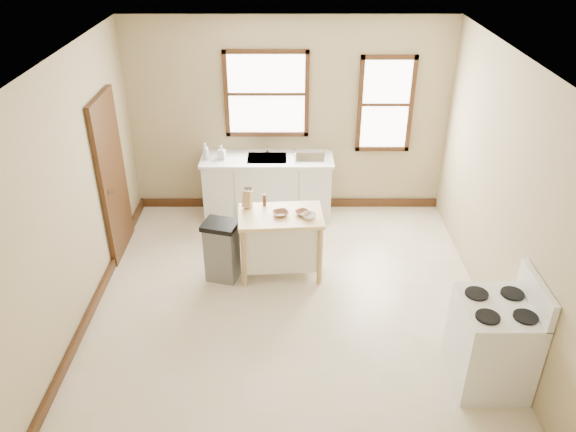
{
  "coord_description": "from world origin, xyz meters",
  "views": [
    {
      "loc": [
        -0.01,
        -5.05,
        4.09
      ],
      "look_at": [
        -0.01,
        0.4,
        1.0
      ],
      "focal_mm": 35.0,
      "sensor_mm": 36.0,
      "label": 1
    }
  ],
  "objects_px": {
    "gas_stove": "(494,332)",
    "trash_bin": "(222,251)",
    "pepper_grinder": "(264,200)",
    "bowl_a": "(281,214)",
    "kitchen_island": "(281,243)",
    "soap_bottle_b": "(222,152)",
    "bowl_b": "(303,213)",
    "dish_rack": "(310,155)",
    "knife_block": "(248,200)",
    "bowl_c": "(309,216)",
    "soap_bottle_a": "(206,151)"
  },
  "relations": [
    {
      "from": "knife_block",
      "to": "bowl_a",
      "type": "xyz_separation_m",
      "value": [
        0.4,
        -0.21,
        -0.08
      ]
    },
    {
      "from": "knife_block",
      "to": "gas_stove",
      "type": "height_order",
      "value": "gas_stove"
    },
    {
      "from": "kitchen_island",
      "to": "gas_stove",
      "type": "xyz_separation_m",
      "value": [
        2.0,
        -1.82,
        0.17
      ]
    },
    {
      "from": "dish_rack",
      "to": "bowl_b",
      "type": "distance_m",
      "value": 1.44
    },
    {
      "from": "soap_bottle_b",
      "to": "knife_block",
      "type": "xyz_separation_m",
      "value": [
        0.43,
        -1.22,
        -0.1
      ]
    },
    {
      "from": "soap_bottle_b",
      "to": "bowl_a",
      "type": "relative_size",
      "value": 1.1
    },
    {
      "from": "soap_bottle_b",
      "to": "trash_bin",
      "type": "bearing_deg",
      "value": -71.24
    },
    {
      "from": "kitchen_island",
      "to": "pepper_grinder",
      "type": "relative_size",
      "value": 6.69
    },
    {
      "from": "gas_stove",
      "to": "trash_bin",
      "type": "bearing_deg",
      "value": 148.11
    },
    {
      "from": "knife_block",
      "to": "pepper_grinder",
      "type": "bearing_deg",
      "value": 28.9
    },
    {
      "from": "soap_bottle_b",
      "to": "gas_stove",
      "type": "relative_size",
      "value": 0.18
    },
    {
      "from": "dish_rack",
      "to": "trash_bin",
      "type": "bearing_deg",
      "value": -103.51
    },
    {
      "from": "dish_rack",
      "to": "gas_stove",
      "type": "bearing_deg",
      "value": -41.8
    },
    {
      "from": "kitchen_island",
      "to": "bowl_a",
      "type": "distance_m",
      "value": 0.43
    },
    {
      "from": "dish_rack",
      "to": "pepper_grinder",
      "type": "bearing_deg",
      "value": -94.29
    },
    {
      "from": "bowl_c",
      "to": "gas_stove",
      "type": "distance_m",
      "value": 2.42
    },
    {
      "from": "gas_stove",
      "to": "pepper_grinder",
      "type": "bearing_deg",
      "value": 137.21
    },
    {
      "from": "soap_bottle_b",
      "to": "pepper_grinder",
      "type": "bearing_deg",
      "value": -47.67
    },
    {
      "from": "bowl_c",
      "to": "trash_bin",
      "type": "xyz_separation_m",
      "value": [
        -1.05,
        -0.04,
        -0.46
      ]
    },
    {
      "from": "dish_rack",
      "to": "bowl_a",
      "type": "xyz_separation_m",
      "value": [
        -0.39,
        -1.45,
        -0.13
      ]
    },
    {
      "from": "bowl_b",
      "to": "pepper_grinder",
      "type": "bearing_deg",
      "value": 154.12
    },
    {
      "from": "kitchen_island",
      "to": "bowl_a",
      "type": "relative_size",
      "value": 5.4
    },
    {
      "from": "bowl_a",
      "to": "trash_bin",
      "type": "bearing_deg",
      "value": -171.49
    },
    {
      "from": "pepper_grinder",
      "to": "trash_bin",
      "type": "height_order",
      "value": "pepper_grinder"
    },
    {
      "from": "soap_bottle_b",
      "to": "pepper_grinder",
      "type": "distance_m",
      "value": 1.35
    },
    {
      "from": "bowl_b",
      "to": "trash_bin",
      "type": "xyz_separation_m",
      "value": [
        -0.97,
        -0.13,
        -0.45
      ]
    },
    {
      "from": "trash_bin",
      "to": "soap_bottle_b",
      "type": "bearing_deg",
      "value": 110.0
    },
    {
      "from": "pepper_grinder",
      "to": "bowl_a",
      "type": "relative_size",
      "value": 0.81
    },
    {
      "from": "knife_block",
      "to": "pepper_grinder",
      "type": "distance_m",
      "value": 0.2
    },
    {
      "from": "kitchen_island",
      "to": "pepper_grinder",
      "type": "height_order",
      "value": "pepper_grinder"
    },
    {
      "from": "bowl_c",
      "to": "trash_bin",
      "type": "height_order",
      "value": "bowl_c"
    },
    {
      "from": "soap_bottle_a",
      "to": "bowl_a",
      "type": "height_order",
      "value": "soap_bottle_a"
    },
    {
      "from": "bowl_c",
      "to": "gas_stove",
      "type": "height_order",
      "value": "gas_stove"
    },
    {
      "from": "pepper_grinder",
      "to": "soap_bottle_b",
      "type": "bearing_deg",
      "value": 118.13
    },
    {
      "from": "bowl_c",
      "to": "kitchen_island",
      "type": "bearing_deg",
      "value": 165.6
    },
    {
      "from": "soap_bottle_a",
      "to": "bowl_b",
      "type": "bearing_deg",
      "value": -23.45
    },
    {
      "from": "kitchen_island",
      "to": "bowl_c",
      "type": "height_order",
      "value": "bowl_c"
    },
    {
      "from": "soap_bottle_a",
      "to": "kitchen_island",
      "type": "relative_size",
      "value": 0.24
    },
    {
      "from": "bowl_b",
      "to": "kitchen_island",
      "type": "bearing_deg",
      "value": 179.42
    },
    {
      "from": "kitchen_island",
      "to": "soap_bottle_a",
      "type": "bearing_deg",
      "value": 123.31
    },
    {
      "from": "soap_bottle_b",
      "to": "bowl_b",
      "type": "distance_m",
      "value": 1.79
    },
    {
      "from": "pepper_grinder",
      "to": "gas_stove",
      "type": "relative_size",
      "value": 0.13
    },
    {
      "from": "bowl_c",
      "to": "trash_bin",
      "type": "bearing_deg",
      "value": -177.69
    },
    {
      "from": "dish_rack",
      "to": "pepper_grinder",
      "type": "distance_m",
      "value": 1.35
    },
    {
      "from": "dish_rack",
      "to": "knife_block",
      "type": "height_order",
      "value": "dish_rack"
    },
    {
      "from": "pepper_grinder",
      "to": "bowl_b",
      "type": "distance_m",
      "value": 0.51
    },
    {
      "from": "kitchen_island",
      "to": "trash_bin",
      "type": "xyz_separation_m",
      "value": [
        -0.71,
        -0.13,
        -0.02
      ]
    },
    {
      "from": "kitchen_island",
      "to": "knife_block",
      "type": "distance_m",
      "value": 0.67
    },
    {
      "from": "knife_block",
      "to": "pepper_grinder",
      "type": "relative_size",
      "value": 1.33
    },
    {
      "from": "soap_bottle_b",
      "to": "bowl_a",
      "type": "xyz_separation_m",
      "value": [
        0.83,
        -1.43,
        -0.18
      ]
    }
  ]
}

